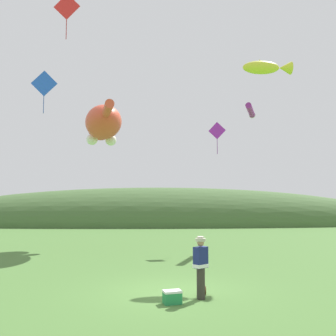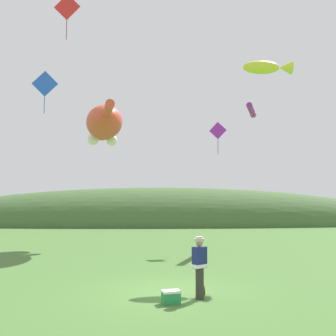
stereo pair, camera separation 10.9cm
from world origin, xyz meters
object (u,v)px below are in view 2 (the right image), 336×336
at_px(kite_spool, 202,291).
at_px(kite_giant_cat, 104,125).
at_px(picnic_cooler, 171,297).
at_px(kite_diamond_red, 67,7).
at_px(festival_attendant, 200,265).
at_px(kite_tube_streamer, 251,110).
at_px(kite_fish_windsock, 267,67).
at_px(kite_diamond_violet, 218,131).
at_px(kite_diamond_blue, 45,84).

height_order(kite_spool, kite_giant_cat, kite_giant_cat).
xyz_separation_m(kite_spool, picnic_cooler, (-0.97, -0.91, 0.05)).
bearing_deg(kite_giant_cat, kite_diamond_red, -95.80).
xyz_separation_m(festival_attendant, kite_tube_streamer, (4.72, 12.11, 7.55)).
relative_size(kite_giant_cat, kite_fish_windsock, 3.38).
bearing_deg(kite_diamond_red, festival_attendant, -44.52).
distance_m(kite_spool, picnic_cooler, 1.32).
distance_m(kite_diamond_violet, kite_diamond_red, 10.71).
bearing_deg(kite_giant_cat, kite_diamond_blue, -122.72).
height_order(picnic_cooler, kite_giant_cat, kite_giant_cat).
relative_size(kite_spool, kite_diamond_red, 0.13).
xyz_separation_m(festival_attendant, kite_giant_cat, (-4.58, 12.12, 6.59)).
distance_m(kite_giant_cat, kite_tube_streamer, 9.35).
distance_m(kite_spool, kite_diamond_red, 13.40).
bearing_deg(kite_spool, kite_diamond_violet, 77.92).
bearing_deg(kite_diamond_blue, kite_giant_cat, 57.28).
relative_size(picnic_cooler, kite_diamond_violet, 0.28).
height_order(kite_diamond_blue, kite_diamond_red, kite_diamond_red).
relative_size(festival_attendant, kite_fish_windsock, 0.79).
height_order(festival_attendant, kite_diamond_red, kite_diamond_red).
bearing_deg(kite_tube_streamer, kite_diamond_blue, -161.75).
height_order(festival_attendant, kite_tube_streamer, kite_tube_streamer).
height_order(picnic_cooler, kite_fish_windsock, kite_fish_windsock).
bearing_deg(kite_diamond_blue, kite_tube_streamer, 18.25).
distance_m(kite_tube_streamer, kite_diamond_violet, 2.91).
relative_size(kite_spool, kite_fish_windsock, 0.12).
xyz_separation_m(kite_spool, kite_fish_windsock, (3.60, 4.95, 8.71)).
relative_size(kite_fish_windsock, kite_diamond_red, 1.06).
height_order(festival_attendant, kite_diamond_blue, kite_diamond_blue).
xyz_separation_m(festival_attendant, kite_fish_windsock, (3.72, 5.39, 7.89)).
distance_m(festival_attendant, kite_diamond_violet, 12.92).
xyz_separation_m(kite_tube_streamer, kite_diamond_violet, (-2.30, -0.94, -1.50)).
distance_m(kite_fish_windsock, kite_diamond_red, 9.38).
relative_size(picnic_cooler, kite_fish_windsock, 0.25).
bearing_deg(kite_spool, picnic_cooler, -136.81).
bearing_deg(festival_attendant, kite_spool, 74.88).
height_order(kite_spool, kite_fish_windsock, kite_fish_windsock).
bearing_deg(picnic_cooler, kite_spool, 43.19).
height_order(kite_giant_cat, kite_diamond_violet, kite_giant_cat).
bearing_deg(kite_diamond_blue, picnic_cooler, -54.24).
bearing_deg(kite_spool, festival_attendant, -105.12).
height_order(kite_giant_cat, kite_tube_streamer, kite_tube_streamer).
relative_size(picnic_cooler, kite_diamond_red, 0.26).
bearing_deg(picnic_cooler, kite_fish_windsock, 52.04).
xyz_separation_m(kite_spool, kite_tube_streamer, (4.60, 11.66, 8.37)).
bearing_deg(kite_spool, kite_giant_cat, 111.94).
bearing_deg(festival_attendant, picnic_cooler, -151.23).
relative_size(picnic_cooler, kite_giant_cat, 0.07).
bearing_deg(kite_giant_cat, kite_fish_windsock, -39.00).
relative_size(kite_spool, kite_diamond_violet, 0.14).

